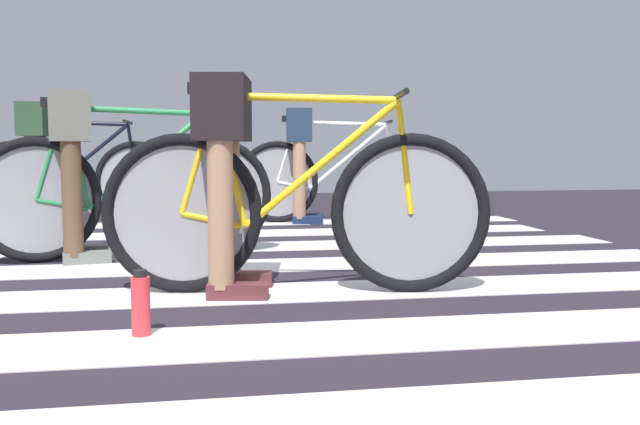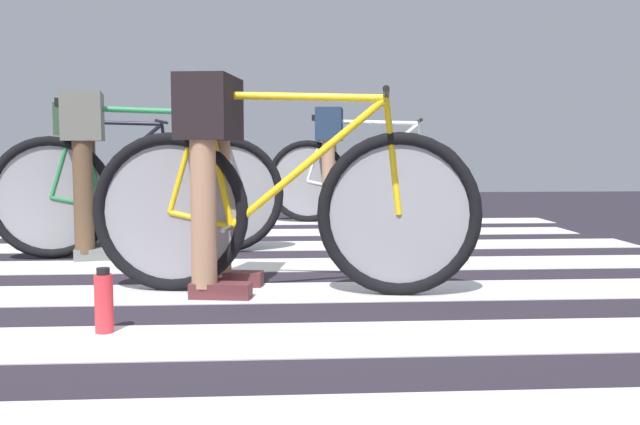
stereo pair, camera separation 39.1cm
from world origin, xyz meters
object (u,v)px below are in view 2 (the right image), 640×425
object	(u,v)px
bicycle_1_of_4	(282,207)
bicycle_3_of_4	(366,178)
bicycle_2_of_4	(141,192)
cyclist_4_of_4	(75,145)
cyclist_2_of_4	(85,151)
water_bottle	(104,302)
cyclist_1_of_4	(212,154)
bicycle_4_of_4	(111,178)
cyclist_3_of_4	(330,149)

from	to	relation	value
bicycle_1_of_4	bicycle_3_of_4	world-z (taller)	same
bicycle_2_of_4	bicycle_3_of_4	xyz separation A→B (m)	(1.59, 1.80, 0.00)
bicycle_1_of_4	cyclist_4_of_4	size ratio (longest dim) A/B	1.66
cyclist_2_of_4	cyclist_4_of_4	world-z (taller)	cyclist_4_of_4
bicycle_2_of_4	water_bottle	distance (m)	1.85
bicycle_3_of_4	cyclist_1_of_4	bearing A→B (deg)	-102.15
bicycle_4_of_4	bicycle_2_of_4	bearing A→B (deg)	-71.42
cyclist_3_of_4	bicycle_4_of_4	world-z (taller)	cyclist_3_of_4
cyclist_2_of_4	water_bottle	world-z (taller)	cyclist_2_of_4
bicycle_2_of_4	cyclist_3_of_4	world-z (taller)	cyclist_3_of_4
cyclist_1_of_4	bicycle_2_of_4	xyz separation A→B (m)	(-0.53, 1.13, -0.24)
cyclist_1_of_4	water_bottle	distance (m)	0.92
bicycle_1_of_4	bicycle_2_of_4	distance (m)	1.44
bicycle_2_of_4	cyclist_4_of_4	distance (m)	2.30
bicycle_2_of_4	water_bottle	world-z (taller)	bicycle_2_of_4
cyclist_1_of_4	bicycle_2_of_4	distance (m)	1.27
bicycle_3_of_4	cyclist_4_of_4	bearing A→B (deg)	-178.38
cyclist_1_of_4	cyclist_3_of_4	distance (m)	3.06
bicycle_4_of_4	cyclist_4_of_4	xyz separation A→B (m)	(-0.31, 0.01, 0.29)
cyclist_2_of_4	bicycle_4_of_4	distance (m)	2.16
cyclist_1_of_4	cyclist_3_of_4	size ratio (longest dim) A/B	0.97
bicycle_1_of_4	cyclist_3_of_4	world-z (taller)	cyclist_3_of_4
bicycle_2_of_4	bicycle_4_of_4	world-z (taller)	same
bicycle_3_of_4	cyclist_4_of_4	world-z (taller)	cyclist_4_of_4
cyclist_4_of_4	bicycle_1_of_4	bearing A→B (deg)	-59.89
bicycle_1_of_4	bicycle_4_of_4	bearing A→B (deg)	123.49
water_bottle	cyclist_2_of_4	bearing A→B (deg)	106.19
bicycle_3_of_4	water_bottle	xyz separation A→B (m)	(-1.38, -3.62, -0.28)
cyclist_1_of_4	cyclist_4_of_4	distance (m)	3.53
cyclist_3_of_4	cyclist_4_of_4	distance (m)	2.25
bicycle_2_of_4	cyclist_2_of_4	distance (m)	0.39
cyclist_3_of_4	water_bottle	xyz separation A→B (m)	(-1.08, -3.66, -0.53)
cyclist_3_of_4	bicycle_4_of_4	size ratio (longest dim) A/B	0.57
bicycle_3_of_4	bicycle_4_of_4	distance (m)	2.25
bicycle_2_of_4	cyclist_4_of_4	xyz separation A→B (m)	(-0.95, 2.08, 0.29)
bicycle_4_of_4	cyclist_2_of_4	bearing A→B (deg)	-79.67
bicycle_4_of_4	bicycle_3_of_4	bearing A→B (deg)	-5.59
cyclist_2_of_4	water_bottle	bearing A→B (deg)	-84.14
bicycle_1_of_4	cyclist_1_of_4	xyz separation A→B (m)	(-0.31, 0.05, 0.24)
bicycle_3_of_4	cyclist_4_of_4	distance (m)	2.57
bicycle_3_of_4	cyclist_3_of_4	size ratio (longest dim) A/B	1.74
cyclist_2_of_4	cyclist_4_of_4	distance (m)	2.23
cyclist_1_of_4	water_bottle	world-z (taller)	cyclist_1_of_4
bicycle_4_of_4	cyclist_4_of_4	bearing A→B (deg)	-180.00
cyclist_1_of_4	cyclist_3_of_4	xyz separation A→B (m)	(0.76, 2.97, 0.02)
cyclist_2_of_4	bicycle_2_of_4	bearing A→B (deg)	0.00
bicycle_3_of_4	bicycle_4_of_4	world-z (taller)	same
bicycle_2_of_4	water_bottle	bearing A→B (deg)	-93.86
cyclist_1_of_4	bicycle_2_of_4	size ratio (longest dim) A/B	0.56
cyclist_3_of_4	cyclist_2_of_4	bearing A→B (deg)	-122.11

